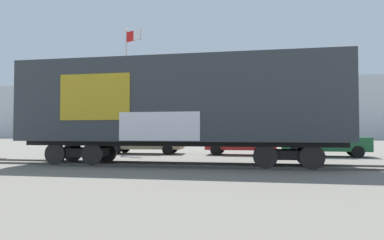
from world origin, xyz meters
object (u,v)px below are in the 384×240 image
at_px(parked_car_tan, 145,140).
at_px(parked_car_green, 323,140).
at_px(parked_car_red, 240,142).
at_px(flagpole, 129,73).
at_px(freight_car, 179,103).

relative_size(parked_car_tan, parked_car_green, 1.03).
bearing_deg(parked_car_red, flagpole, 163.07).
xyz_separation_m(flagpole, parked_car_tan, (2.20, -2.62, -4.78)).
bearing_deg(flagpole, parked_car_tan, -50.05).
bearing_deg(flagpole, parked_car_red, -16.93).
height_order(parked_car_red, parked_car_green, parked_car_green).
relative_size(flagpole, parked_car_tan, 1.82).
height_order(freight_car, parked_car_red, freight_car).
distance_m(flagpole, parked_car_green, 14.02).
bearing_deg(freight_car, parked_car_green, 45.50).
xyz_separation_m(freight_car, parked_car_green, (6.71, 6.83, -1.70)).
height_order(freight_car, parked_car_green, freight_car).
bearing_deg(parked_car_red, parked_car_tan, -178.74).
distance_m(parked_car_red, parked_car_green, 4.73).
xyz_separation_m(parked_car_tan, parked_car_red, (5.98, 0.13, -0.12)).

